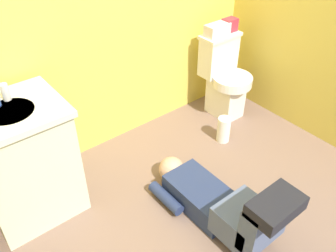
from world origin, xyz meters
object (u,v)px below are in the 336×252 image
tissue_box (217,30)px  paper_towel_roll (224,129)px  person_plumber (221,203)px  bottle_white (5,92)px  vanity_cabinet (25,162)px  toiletry_bag (230,25)px  toilet (224,78)px

tissue_box → paper_towel_roll: (-0.25, -0.41, -0.69)m
paper_towel_roll → person_plumber: bearing=-137.3°
bottle_white → paper_towel_roll: bottle_white is taller
person_plumber → tissue_box: (0.90, 1.00, 0.62)m
bottle_white → person_plumber: bearing=-49.1°
bottle_white → paper_towel_roll: 1.73m
vanity_cabinet → tissue_box: (1.79, 0.12, 0.38)m
tissue_box → paper_towel_roll: bearing=-121.9°
person_plumber → tissue_box: 1.48m
vanity_cabinet → bottle_white: size_ratio=7.85×
bottle_white → vanity_cabinet: bearing=-109.3°
person_plumber → toiletry_bag: (1.05, 1.00, 0.63)m
toilet → bottle_white: 1.87m
tissue_box → paper_towel_roll: size_ratio=0.97×
toilet → person_plumber: 1.33m
vanity_cabinet → paper_towel_roll: vanity_cabinet is taller
vanity_cabinet → bottle_white: 0.47m
toiletry_bag → paper_towel_roll: bearing=-134.6°
toilet → paper_towel_roll: (-0.30, -0.32, -0.25)m
person_plumber → tissue_box: size_ratio=4.84×
toilet → person_plumber: bearing=-135.9°
paper_towel_roll → tissue_box: bearing=58.1°
tissue_box → bottle_white: (-1.75, -0.02, 0.07)m
person_plumber → tissue_box: tissue_box is taller
toilet → tissue_box: tissue_box is taller
vanity_cabinet → bottle_white: (0.04, 0.10, 0.45)m
person_plumber → toiletry_bag: 1.58m
paper_towel_roll → bottle_white: bearing=165.3°
vanity_cabinet → person_plumber: vanity_cabinet is taller
toiletry_bag → bottle_white: 1.91m
bottle_white → paper_towel_roll: bearing=-14.7°
tissue_box → paper_towel_roll: 0.84m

